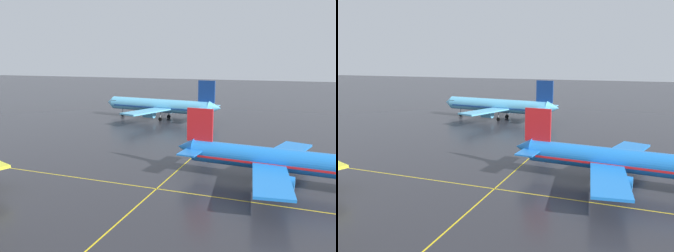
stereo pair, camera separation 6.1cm
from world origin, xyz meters
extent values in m
cylinder|color=blue|center=(16.75, 44.72, 3.61)|extent=(28.32, 5.49, 3.34)
cone|color=blue|center=(1.32, 45.90, 3.96)|extent=(3.05, 3.38, 3.18)
cube|color=red|center=(3.60, 45.73, 7.74)|extent=(4.23, 0.64, 5.28)
cube|color=blue|center=(2.96, 43.13, 3.96)|extent=(3.16, 4.78, 0.21)
cube|color=blue|center=(3.36, 48.39, 3.96)|extent=(3.16, 4.78, 0.21)
cube|color=blue|center=(15.30, 37.33, 3.08)|extent=(6.28, 13.68, 0.35)
cube|color=blue|center=(16.45, 52.24, 3.08)|extent=(8.11, 13.95, 0.35)
cylinder|color=blue|center=(16.58, 40.14, 1.93)|extent=(3.12, 2.07, 1.85)
cylinder|color=blue|center=(17.28, 49.26, 1.93)|extent=(3.12, 2.07, 1.85)
cube|color=red|center=(16.75, 44.72, 3.19)|extent=(26.08, 5.35, 0.32)
cylinder|color=#99999E|center=(14.83, 42.57, 1.45)|extent=(0.25, 0.25, 1.45)
cylinder|color=black|center=(14.83, 42.57, 0.48)|extent=(0.99, 0.47, 0.97)
cylinder|color=#99999E|center=(15.18, 47.13, 1.45)|extent=(0.25, 0.25, 1.45)
cylinder|color=black|center=(15.18, 47.13, 0.48)|extent=(0.99, 0.47, 0.97)
cylinder|color=#5BB7E5|center=(-21.76, 90.18, 4.19)|extent=(32.93, 7.80, 3.88)
cone|color=#5BB7E5|center=(-39.31, 92.31, 4.19)|extent=(3.10, 4.10, 3.81)
cone|color=#5BB7E5|center=(-3.91, 88.01, 4.60)|extent=(3.69, 4.06, 3.69)
cube|color=navy|center=(-6.54, 88.33, 8.99)|extent=(4.91, 0.96, 6.13)
cube|color=#5BB7E5|center=(-5.67, 91.31, 4.60)|extent=(3.89, 5.67, 0.25)
cube|color=#5BB7E5|center=(-6.41, 85.22, 4.60)|extent=(3.89, 5.67, 0.25)
cube|color=#5BB7E5|center=(-19.70, 98.68, 3.58)|extent=(6.65, 15.74, 0.41)
cube|color=#5BB7E5|center=(-21.79, 81.43, 3.58)|extent=(10.00, 16.22, 0.41)
cylinder|color=#5BB7E5|center=(-21.32, 95.48, 2.25)|extent=(3.71, 2.55, 2.15)
cylinder|color=#5BB7E5|center=(-22.60, 84.93, 2.25)|extent=(3.71, 2.55, 2.15)
cube|color=#385166|center=(-36.98, 92.02, 4.75)|extent=(2.26, 3.77, 0.72)
cube|color=navy|center=(-21.76, 90.18, 3.70)|extent=(30.34, 7.52, 0.37)
cylinder|color=#99999E|center=(-34.95, 91.78, 1.69)|extent=(0.29, 0.29, 1.69)
cylinder|color=black|center=(-34.95, 91.78, 0.56)|extent=(1.17, 0.59, 1.12)
cylinder|color=#99999E|center=(-19.41, 92.57, 1.69)|extent=(0.29, 0.29, 1.69)
cylinder|color=black|center=(-19.41, 92.57, 0.56)|extent=(1.17, 0.59, 1.12)
cylinder|color=#99999E|center=(-20.05, 87.29, 1.69)|extent=(0.29, 0.29, 1.69)
cylinder|color=black|center=(-20.05, 87.29, 0.56)|extent=(1.17, 0.59, 1.12)
cube|color=yellow|center=(0.00, 36.64, 0.00)|extent=(114.91, 0.20, 0.01)
camera|label=1|loc=(18.07, -6.13, 17.89)|focal=37.33mm
camera|label=2|loc=(18.12, -6.11, 17.89)|focal=37.33mm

